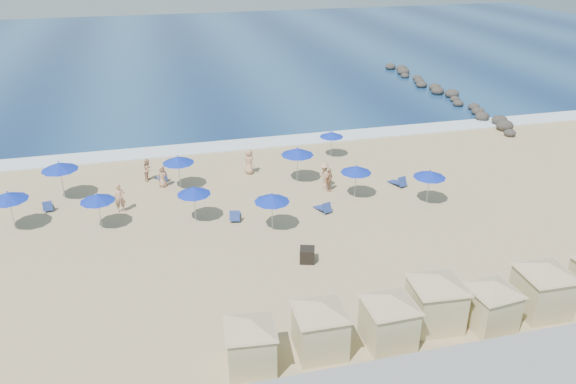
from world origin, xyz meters
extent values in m
plane|color=tan|center=(0.00, 0.00, 0.00)|extent=(160.00, 160.00, 0.00)
cube|color=navy|center=(0.00, 55.00, 0.03)|extent=(160.00, 80.00, 0.06)
cube|color=white|center=(0.00, 15.50, 0.04)|extent=(160.00, 2.50, 0.08)
ellipsoid|color=#292522|center=(23.40, 12.00, 0.28)|extent=(1.00, 1.00, 0.65)
ellipsoid|color=#292522|center=(23.88, 13.50, 0.41)|extent=(1.48, 1.48, 0.96)
ellipsoid|color=#292522|center=(24.36, 15.00, 0.39)|extent=(1.40, 1.40, 0.91)
ellipsoid|color=#292522|center=(23.52, 16.50, 0.36)|extent=(1.32, 1.32, 0.86)
ellipsoid|color=#292522|center=(24.00, 18.00, 0.34)|extent=(1.24, 1.24, 0.81)
ellipsoid|color=#292522|center=(24.48, 19.50, 0.32)|extent=(1.16, 1.16, 0.75)
ellipsoid|color=#292522|center=(23.64, 21.00, 0.30)|extent=(1.08, 1.08, 0.70)
ellipsoid|color=#292522|center=(24.12, 22.50, 0.28)|extent=(1.00, 1.00, 0.65)
ellipsoid|color=#292522|center=(24.60, 24.00, 0.41)|extent=(1.48, 1.48, 0.96)
ellipsoid|color=#292522|center=(23.76, 25.50, 0.39)|extent=(1.40, 1.40, 0.91)
ellipsoid|color=#292522|center=(24.24, 27.00, 0.36)|extent=(1.32, 1.32, 0.86)
ellipsoid|color=#292522|center=(23.40, 28.50, 0.34)|extent=(1.24, 1.24, 0.81)
ellipsoid|color=#292522|center=(23.88, 30.00, 0.32)|extent=(1.16, 1.16, 0.75)
ellipsoid|color=#292522|center=(24.36, 31.50, 0.30)|extent=(1.08, 1.08, 0.70)
ellipsoid|color=#292522|center=(23.52, 33.00, 0.28)|extent=(1.00, 1.00, 0.65)
ellipsoid|color=#292522|center=(24.00, 34.50, 0.41)|extent=(1.48, 1.48, 0.96)
ellipsoid|color=#292522|center=(24.48, 36.00, 0.39)|extent=(1.40, 1.40, 0.91)
ellipsoid|color=#292522|center=(23.64, 37.50, 0.36)|extent=(1.32, 1.32, 0.86)
cube|color=black|center=(1.14, -2.82, 0.39)|extent=(0.98, 0.98, 0.78)
cube|color=#CABD8A|center=(-3.23, -9.83, 0.94)|extent=(2.05, 2.05, 1.87)
cube|color=tan|center=(-3.23, -9.83, 1.87)|extent=(2.16, 2.16, 0.07)
pyramid|color=tan|center=(-3.23, -9.83, 2.34)|extent=(4.09, 4.09, 0.47)
cube|color=#CABD8A|center=(-0.28, -9.62, 0.99)|extent=(2.02, 2.02, 1.98)
cube|color=tan|center=(-0.28, -9.62, 1.98)|extent=(2.12, 2.12, 0.08)
pyramid|color=tan|center=(-0.28, -9.62, 2.48)|extent=(4.34, 4.34, 0.50)
cube|color=#CABD8A|center=(2.68, -9.84, 0.98)|extent=(1.99, 1.99, 1.95)
cube|color=tan|center=(2.68, -9.84, 1.95)|extent=(2.09, 2.09, 0.08)
pyramid|color=tan|center=(2.68, -9.84, 2.44)|extent=(4.28, 4.28, 0.49)
cube|color=#CABD8A|center=(5.17, -9.22, 1.05)|extent=(2.24, 2.24, 2.09)
cube|color=tan|center=(5.17, -9.22, 2.09)|extent=(2.35, 2.35, 0.08)
pyramid|color=tan|center=(5.17, -9.22, 2.62)|extent=(4.57, 4.57, 0.52)
cube|color=#CABD8A|center=(7.48, -9.92, 0.94)|extent=(2.06, 2.06, 1.88)
cube|color=tan|center=(7.48, -9.92, 1.88)|extent=(2.16, 2.16, 0.08)
pyramid|color=tan|center=(7.48, -9.92, 2.35)|extent=(4.09, 4.09, 0.47)
cube|color=#CABD8A|center=(10.32, -9.60, 1.05)|extent=(2.15, 2.15, 2.10)
cube|color=tan|center=(10.32, -9.60, 2.10)|extent=(2.26, 2.26, 0.08)
pyramid|color=tan|center=(10.32, -9.60, 2.62)|extent=(4.59, 4.59, 0.52)
cylinder|color=#A5A8AD|center=(-14.54, 4.80, 0.99)|extent=(0.05, 0.05, 1.99)
cone|color=#0F28A9|center=(-14.54, 4.80, 2.17)|extent=(2.20, 2.20, 0.47)
sphere|color=#0F28A9|center=(-14.54, 4.80, 2.46)|extent=(0.08, 0.08, 0.08)
cylinder|color=#A5A8AD|center=(-12.13, 8.48, 1.05)|extent=(0.06, 0.06, 2.11)
cone|color=#0F28A9|center=(-12.13, 8.48, 2.30)|extent=(2.33, 2.33, 0.50)
sphere|color=#0F28A9|center=(-12.13, 8.48, 2.61)|extent=(0.09, 0.09, 0.09)
cylinder|color=#A5A8AD|center=(-9.62, 3.71, 0.91)|extent=(0.05, 0.05, 1.83)
cone|color=#0F28A9|center=(-9.62, 3.71, 2.00)|extent=(2.02, 2.02, 0.43)
sphere|color=#0F28A9|center=(-9.62, 3.71, 2.26)|extent=(0.08, 0.08, 0.08)
cylinder|color=#A5A8AD|center=(-4.65, 8.22, 0.96)|extent=(0.05, 0.05, 1.93)
cone|color=#0F28A9|center=(-4.65, 8.22, 2.10)|extent=(2.13, 2.13, 0.46)
sphere|color=#0F28A9|center=(-4.65, 8.22, 2.38)|extent=(0.08, 0.08, 0.08)
cylinder|color=#A5A8AD|center=(-4.12, 3.25, 0.92)|extent=(0.05, 0.05, 1.84)
cone|color=#0F28A9|center=(-4.12, 3.25, 2.01)|extent=(2.03, 2.03, 0.43)
sphere|color=#0F28A9|center=(-4.12, 3.25, 2.27)|extent=(0.08, 0.08, 0.08)
cylinder|color=#A5A8AD|center=(0.12, 1.04, 0.94)|extent=(0.05, 0.05, 1.88)
cone|color=#0F28A9|center=(0.12, 1.04, 2.06)|extent=(2.08, 2.08, 0.45)
sphere|color=#0F28A9|center=(0.12, 1.04, 2.33)|extent=(0.08, 0.08, 0.08)
cylinder|color=#A5A8AD|center=(3.36, 7.36, 1.03)|extent=(0.05, 0.05, 2.05)
cone|color=#0F28A9|center=(3.36, 7.36, 2.24)|extent=(2.27, 2.27, 0.49)
sphere|color=#0F28A9|center=(3.36, 7.36, 2.54)|extent=(0.09, 0.09, 0.09)
cylinder|color=#A5A8AD|center=(6.36, 3.96, 0.92)|extent=(0.05, 0.05, 1.83)
cone|color=#0F28A9|center=(6.36, 3.96, 2.00)|extent=(2.02, 2.02, 0.43)
sphere|color=#0F28A9|center=(6.36, 3.96, 2.26)|extent=(0.08, 0.08, 0.08)
cylinder|color=#A5A8AD|center=(7.13, 11.29, 0.83)|extent=(0.04, 0.04, 1.67)
cone|color=#0F28A9|center=(7.13, 11.29, 1.82)|extent=(1.84, 1.84, 0.39)
sphere|color=#0F28A9|center=(7.13, 11.29, 2.06)|extent=(0.07, 0.07, 0.07)
cylinder|color=#A5A8AD|center=(10.56, 2.00, 0.93)|extent=(0.05, 0.05, 1.87)
cone|color=#0F28A9|center=(10.56, 2.00, 2.04)|extent=(2.06, 2.06, 0.44)
sphere|color=#0F28A9|center=(10.56, 2.00, 2.31)|extent=(0.08, 0.08, 0.08)
cube|color=navy|center=(-13.04, 7.20, 0.16)|extent=(0.78, 1.29, 0.33)
cube|color=navy|center=(-12.95, 6.70, 0.41)|extent=(0.62, 0.43, 0.59)
cube|color=navy|center=(-9.88, 7.15, 0.15)|extent=(0.70, 1.21, 0.32)
cube|color=navy|center=(-9.95, 6.67, 0.39)|extent=(0.58, 0.39, 0.56)
cube|color=navy|center=(-5.85, 9.98, 0.15)|extent=(0.88, 1.25, 0.31)
cube|color=navy|center=(-5.69, 9.53, 0.38)|extent=(0.61, 0.47, 0.55)
cube|color=navy|center=(-1.75, 3.00, 0.17)|extent=(0.87, 1.40, 0.36)
cube|color=navy|center=(-1.87, 2.46, 0.43)|extent=(0.67, 0.48, 0.63)
cube|color=navy|center=(3.71, 2.67, 0.16)|extent=(0.92, 1.34, 0.34)
cube|color=navy|center=(3.87, 2.18, 0.41)|extent=(0.65, 0.49, 0.60)
cube|color=navy|center=(9.89, 5.13, 0.18)|extent=(0.96, 1.44, 0.36)
cube|color=navy|center=(10.05, 4.60, 0.44)|extent=(0.70, 0.52, 0.64)
imported|color=tan|center=(-8.51, 5.61, 0.94)|extent=(0.70, 0.48, 1.87)
imported|color=tan|center=(-6.69, 10.19, 0.79)|extent=(0.83, 0.93, 1.58)
imported|color=tan|center=(5.01, 5.33, 0.82)|extent=(0.97, 0.96, 1.64)
imported|color=tan|center=(4.82, 5.88, 0.92)|extent=(0.72, 1.21, 1.85)
imported|color=tan|center=(0.39, 9.60, 0.92)|extent=(0.96, 1.07, 1.84)
imported|color=tan|center=(-5.79, 8.79, 0.78)|extent=(0.89, 0.73, 1.56)
camera|label=1|loc=(-6.15, -27.23, 16.09)|focal=35.00mm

